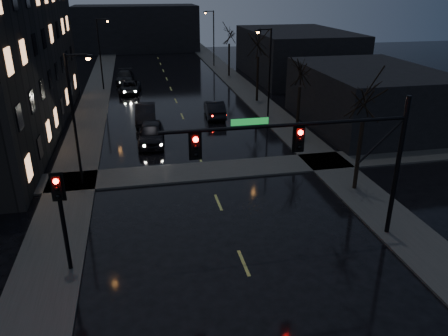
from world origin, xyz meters
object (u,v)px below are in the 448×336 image
oncoming_car_a (151,133)px  oncoming_car_b (146,113)px  lead_car (215,109)px  oncoming_car_c (130,87)px  oncoming_car_d (125,77)px

oncoming_car_a → oncoming_car_b: (-0.20, 5.89, -0.02)m
oncoming_car_a → oncoming_car_b: oncoming_car_a is taller
oncoming_car_b → lead_car: oncoming_car_b is taller
oncoming_car_a → oncoming_car_b: bearing=96.2°
oncoming_car_c → oncoming_car_a: bearing=-78.8°
oncoming_car_d → oncoming_car_b: bearing=-80.7°
oncoming_car_a → oncoming_car_c: bearing=99.1°
oncoming_car_b → oncoming_car_c: bearing=99.0°
lead_car → oncoming_car_d: bearing=-60.8°
oncoming_car_c → oncoming_car_d: (-0.56, 5.79, 0.09)m
oncoming_car_b → oncoming_car_c: 12.03m
oncoming_car_c → lead_car: lead_car is taller
oncoming_car_c → lead_car: 13.83m
oncoming_car_c → oncoming_car_d: 5.81m
oncoming_car_c → lead_car: bearing=-49.8°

